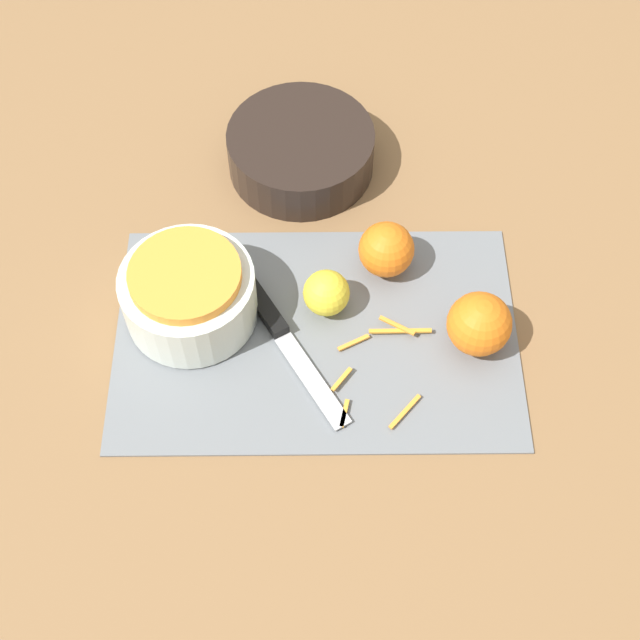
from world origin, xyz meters
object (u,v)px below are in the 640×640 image
at_px(knife, 277,322).
at_px(lemon, 330,293).
at_px(orange_left, 483,324).
at_px(orange_right, 390,249).
at_px(bowl_dark, 304,151).
at_px(bowl_speckled, 192,293).

height_order(knife, lemon, lemon).
xyz_separation_m(orange_left, orange_right, (-0.10, 0.11, -0.00)).
height_order(orange_left, orange_right, orange_left).
distance_m(bowl_dark, orange_left, 0.35).
xyz_separation_m(knife, orange_left, (0.24, -0.02, 0.03)).
distance_m(bowl_speckled, bowl_dark, 0.27).
bearing_deg(bowl_dark, orange_right, -58.58).
distance_m(orange_right, lemon, 0.09).
height_order(knife, orange_left, orange_left).
bearing_deg(lemon, knife, -156.89).
bearing_deg(knife, bowl_dark, 142.19).
xyz_separation_m(bowl_speckled, knife, (0.10, -0.02, -0.03)).
bearing_deg(orange_left, bowl_dark, 126.22).
bearing_deg(bowl_speckled, orange_right, 15.82).
bearing_deg(orange_left, orange_right, 132.70).
xyz_separation_m(bowl_dark, orange_left, (0.21, -0.28, 0.01)).
height_order(bowl_speckled, lemon, bowl_speckled).
relative_size(knife, orange_left, 2.77).
distance_m(bowl_speckled, orange_left, 0.34).
bearing_deg(knife, orange_left, 53.40).
distance_m(knife, orange_left, 0.24).
xyz_separation_m(bowl_dark, knife, (-0.03, -0.26, -0.02)).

